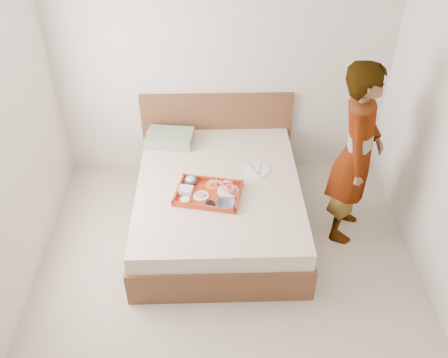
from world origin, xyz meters
The scene contains 16 objects.
ground centered at (0.00, 0.00, 0.00)m, with size 3.50×4.00×0.01m, color #BDB3A0.
wall_back centered at (0.00, 2.00, 1.30)m, with size 3.50×0.01×2.60m, color silver.
bed centered at (-0.07, 1.00, 0.27)m, with size 1.65×2.00×0.53m, color brown.
headboard centered at (-0.07, 1.97, 0.47)m, with size 1.65×0.06×0.95m, color brown.
pillow centered at (-0.57, 1.70, 0.59)m, with size 0.48×0.33×0.11m, color #92AC8C.
tray centered at (-0.17, 0.81, 0.56)m, with size 0.59×0.43×0.05m, color red.
prawn_plate centered at (0.02, 0.84, 0.55)m, with size 0.20×0.20×0.01m, color white.
navy_bowl_big centered at (-0.01, 0.64, 0.57)m, with size 0.17×0.17×0.04m, color #131D41.
sauce_dish centered at (-0.15, 0.65, 0.56)m, with size 0.09×0.09×0.03m, color black.
meat_plate centered at (-0.23, 0.78, 0.55)m, with size 0.15×0.15×0.01m, color white.
bread_plate centered at (-0.12, 0.94, 0.55)m, with size 0.14×0.14×0.01m, color orange.
salad_bowl centered at (-0.33, 0.98, 0.57)m, with size 0.13×0.13×0.04m, color #131D41.
plastic_tub centered at (-0.37, 0.84, 0.57)m, with size 0.12×0.10×0.05m, color silver.
cheese_round centered at (-0.38, 0.71, 0.56)m, with size 0.09×0.09×0.03m, color white.
dinner_plate centered at (0.32, 1.18, 0.54)m, with size 0.25×0.25×0.01m, color white.
person centered at (1.17, 0.90, 0.90)m, with size 0.66×0.43×1.80m, color silver.
Camera 1 is at (-0.12, -2.66, 3.45)m, focal length 39.29 mm.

